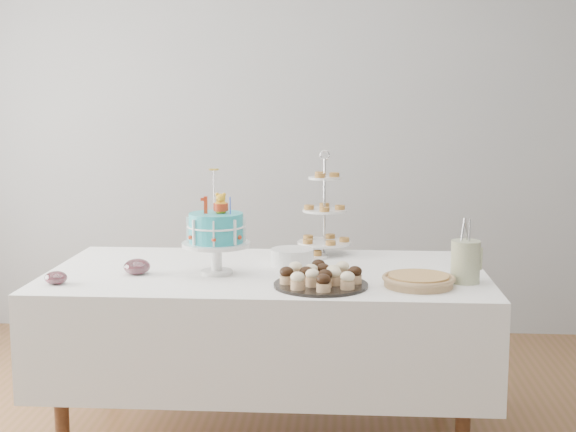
# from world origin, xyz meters

# --- Properties ---
(walls) EXTENTS (5.04, 4.04, 2.70)m
(walls) POSITION_xyz_m (0.00, 0.00, 1.35)
(walls) COLOR gray
(walls) RESTS_ON floor
(table) EXTENTS (1.92, 1.02, 0.77)m
(table) POSITION_xyz_m (0.00, 0.30, 0.54)
(table) COLOR white
(table) RESTS_ON floor
(birthday_cake) EXTENTS (0.30, 0.30, 0.46)m
(birthday_cake) POSITION_xyz_m (-0.21, 0.22, 0.89)
(birthday_cake) COLOR white
(birthday_cake) RESTS_ON table
(cupcake_tray) EXTENTS (0.38, 0.38, 0.09)m
(cupcake_tray) POSITION_xyz_m (0.25, 0.02, 0.81)
(cupcake_tray) COLOR black
(cupcake_tray) RESTS_ON table
(pie) EXTENTS (0.30, 0.30, 0.05)m
(pie) POSITION_xyz_m (0.64, 0.05, 0.80)
(pie) COLOR tan
(pie) RESTS_ON table
(tiered_stand) EXTENTS (0.26, 0.26, 0.51)m
(tiered_stand) POSITION_xyz_m (0.24, 0.70, 0.98)
(tiered_stand) COLOR silver
(tiered_stand) RESTS_ON table
(plate_stack) EXTENTS (0.20, 0.20, 0.08)m
(plate_stack) POSITION_xyz_m (0.11, 0.42, 0.81)
(plate_stack) COLOR white
(plate_stack) RESTS_ON table
(pastry_plate) EXTENTS (0.24, 0.24, 0.04)m
(pastry_plate) POSITION_xyz_m (0.15, 0.61, 0.79)
(pastry_plate) COLOR white
(pastry_plate) RESTS_ON table
(jam_bowl_a) EXTENTS (0.09, 0.09, 0.05)m
(jam_bowl_a) POSITION_xyz_m (-0.84, -0.01, 0.80)
(jam_bowl_a) COLOR silver
(jam_bowl_a) RESTS_ON table
(jam_bowl_b) EXTENTS (0.11, 0.11, 0.07)m
(jam_bowl_b) POSITION_xyz_m (-0.55, 0.19, 0.80)
(jam_bowl_b) COLOR silver
(jam_bowl_b) RESTS_ON table
(utensil_pitcher) EXTENTS (0.13, 0.12, 0.27)m
(utensil_pitcher) POSITION_xyz_m (0.84, 0.13, 0.87)
(utensil_pitcher) COLOR beige
(utensil_pitcher) RESTS_ON table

